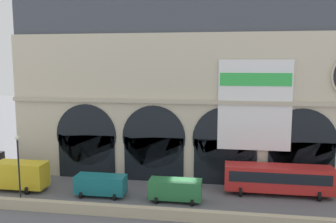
{
  "coord_description": "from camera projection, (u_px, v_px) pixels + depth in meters",
  "views": [
    {
      "loc": [
        4.03,
        -35.15,
        13.84
      ],
      "look_at": [
        -2.41,
        5.0,
        8.23
      ],
      "focal_mm": 38.8,
      "sensor_mm": 36.0,
      "label": 1
    }
  ],
  "objects": [
    {
      "name": "van_center",
      "position": [
        175.0,
        189.0,
        36.06
      ],
      "size": [
        5.2,
        2.48,
        2.2
      ],
      "color": "#2D7A42",
      "rests_on": "ground"
    },
    {
      "name": "ground_plane",
      "position": [
        184.0,
        199.0,
        36.91
      ],
      "size": [
        200.0,
        200.0,
        0.0
      ],
      "primitive_type": "plane",
      "color": "slate"
    },
    {
      "name": "station_building",
      "position": [
        192.0,
        90.0,
        43.26
      ],
      "size": [
        42.41,
        6.33,
        21.48
      ],
      "color": "beige",
      "rests_on": "ground"
    },
    {
      "name": "quay_parapet_wall",
      "position": [
        177.0,
        215.0,
        31.87
      ],
      "size": [
        90.0,
        0.7,
        0.98
      ],
      "primitive_type": "cube",
      "color": "#BCAD8C",
      "rests_on": "ground"
    },
    {
      "name": "van_midwest",
      "position": [
        101.0,
        184.0,
        37.48
      ],
      "size": [
        5.2,
        2.48,
        2.2
      ],
      "color": "#19727A",
      "rests_on": "ground"
    },
    {
      "name": "box_truck_west",
      "position": [
        14.0,
        175.0,
        39.22
      ],
      "size": [
        7.5,
        2.91,
        3.12
      ],
      "color": "black",
      "rests_on": "ground"
    },
    {
      "name": "street_lamp_quayside",
      "position": [
        18.0,
        161.0,
        34.53
      ],
      "size": [
        0.44,
        0.44,
        6.9
      ],
      "color": "black",
      "rests_on": "ground"
    },
    {
      "name": "bus_mideast",
      "position": [
        278.0,
        178.0,
        37.77
      ],
      "size": [
        11.0,
        3.25,
        3.1
      ],
      "color": "red",
      "rests_on": "ground"
    }
  ]
}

